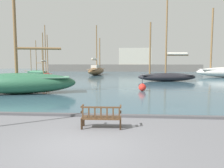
# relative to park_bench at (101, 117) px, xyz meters

# --- Properties ---
(ground_plane) EXTENTS (160.00, 160.00, 0.00)m
(ground_plane) POSITION_rel_park_bench_xyz_m (-0.41, -1.96, -0.47)
(ground_plane) COLOR slate
(harbor_water) EXTENTS (100.00, 80.00, 0.08)m
(harbor_water) POSITION_rel_park_bench_xyz_m (-0.41, 42.04, -0.43)
(harbor_water) COLOR #385666
(harbor_water) RESTS_ON ground
(quay_edge_kerb) EXTENTS (40.00, 0.30, 0.12)m
(quay_edge_kerb) POSITION_rel_park_bench_xyz_m (-0.41, 1.89, -0.41)
(quay_edge_kerb) COLOR #4C4C50
(quay_edge_kerb) RESTS_ON ground
(park_bench) EXTENTS (1.62, 0.58, 0.92)m
(park_bench) POSITION_rel_park_bench_xyz_m (0.00, 0.00, 0.00)
(park_bench) COLOR black
(park_bench) RESTS_ON ground
(sailboat_centre_channel) EXTENTS (6.29, 3.15, 7.35)m
(sailboat_centre_channel) POSITION_rel_park_bench_xyz_m (-19.17, 38.16, 0.19)
(sailboat_centre_channel) COLOR #2D6647
(sailboat_centre_channel) RESTS_ON harbor_water
(sailboat_distant_harbor) EXTENTS (2.11, 5.49, 7.82)m
(sailboat_distant_harbor) POSITION_rel_park_bench_xyz_m (-10.76, 21.74, 0.31)
(sailboat_distant_harbor) COLOR maroon
(sailboat_distant_harbor) RESTS_ON harbor_water
(sailboat_outer_starboard) EXTENTS (3.36, 9.45, 10.22)m
(sailboat_outer_starboard) POSITION_rel_park_bench_xyz_m (-5.76, 36.79, 0.60)
(sailboat_outer_starboard) COLOR brown
(sailboat_outer_starboard) RESTS_ON harbor_water
(sailboat_outer_port) EXTENTS (8.13, 2.99, 11.11)m
(sailboat_outer_port) POSITION_rel_park_bench_xyz_m (6.26, 21.85, 0.44)
(sailboat_outer_port) COLOR black
(sailboat_outer_port) RESTS_ON harbor_water
(sailboat_mid_starboard) EXTENTS (11.00, 4.73, 10.16)m
(sailboat_mid_starboard) POSITION_rel_park_bench_xyz_m (-7.91, 8.71, 0.60)
(sailboat_mid_starboard) COLOR #2D6647
(sailboat_mid_starboard) RESTS_ON harbor_water
(channel_buoy) EXTENTS (0.67, 0.67, 1.37)m
(channel_buoy) POSITION_rel_park_bench_xyz_m (2.29, 11.14, -0.05)
(channel_buoy) COLOR red
(channel_buoy) RESTS_ON harbor_water
(far_breakwater) EXTENTS (43.72, 2.40, 6.76)m
(far_breakwater) POSITION_rel_park_bench_xyz_m (0.47, 54.56, 1.52)
(far_breakwater) COLOR #66605B
(far_breakwater) RESTS_ON ground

